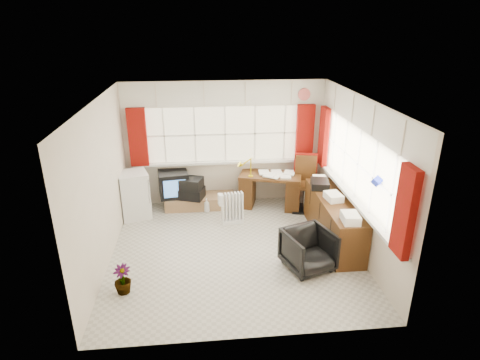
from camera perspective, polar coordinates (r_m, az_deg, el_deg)
The scene contains 20 objects.
ground at distance 6.79m, azimuth -0.83°, elevation -9.91°, with size 4.00×4.00×0.00m, color beige.
room_walls at distance 6.14m, azimuth -0.91°, elevation 2.07°, with size 4.00×4.00×4.00m.
window_back at distance 8.15m, azimuth -2.05°, elevation 3.03°, with size 3.70×0.12×3.60m.
window_right at distance 6.78m, azimuth 15.73°, elevation -1.86°, with size 0.12×3.70×3.60m.
curtains at distance 7.15m, azimuth 5.88°, elevation 4.49°, with size 3.83×3.83×1.15m.
overhead_cabinets at distance 7.02m, azimuth 6.50°, elevation 10.84°, with size 3.98×3.98×0.48m.
desk at distance 8.14m, azimuth 4.30°, elevation -1.23°, with size 1.33×0.91×0.74m.
desk_lamp at distance 7.80m, azimuth 1.55°, elevation 2.43°, with size 0.14×0.12×0.40m.
task_chair at distance 8.09m, azimuth 9.23°, elevation -0.02°, with size 0.55×0.58×1.12m.
office_chair at distance 6.28m, azimuth 9.70°, elevation -9.78°, with size 0.68×0.70×0.63m, color black.
radiator at distance 7.50m, azimuth -1.10°, elevation -4.44°, with size 0.43×0.23×0.62m.
credenza at distance 7.11m, azimuth 13.09°, elevation -5.41°, with size 0.50×2.00×0.85m.
file_tray at distance 7.37m, azimuth 11.27°, elevation -0.56°, with size 0.31×0.40×0.13m, color black.
tv_bench at distance 8.23m, azimuth -5.70°, elevation -3.02°, with size 1.40×0.50×0.25m, color #9C724E.
crt_tv at distance 8.16m, azimuth -9.43°, elevation -0.54°, with size 0.64×0.60×0.51m.
hifi_stack at distance 8.03m, azimuth -7.32°, elevation -1.18°, with size 0.68×0.55×0.42m.
mini_fridge at distance 7.95m, azimuth -14.82°, elevation -2.04°, with size 0.67×0.67×0.91m.
spray_bottle_a at distance 8.00m, azimuth -4.76°, elevation -3.59°, with size 0.11×0.11×0.29m, color silver.
spray_bottle_b at distance 8.12m, azimuth -3.98°, elevation -3.62°, with size 0.08×0.08×0.17m, color #85C7B6.
flower_vase at distance 5.98m, azimuth -16.37°, elevation -13.41°, with size 0.24×0.24×0.43m, color black.
Camera 1 is at (-0.48, -5.75, 3.59)m, focal length 30.00 mm.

